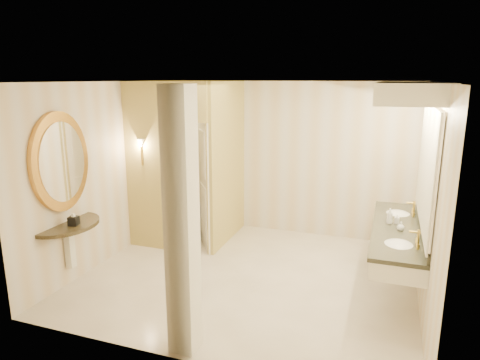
# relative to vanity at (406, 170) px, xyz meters

# --- Properties ---
(floor) EXTENTS (4.50, 4.50, 0.00)m
(floor) POSITION_rel_vanity_xyz_m (-1.98, -0.27, -1.63)
(floor) COLOR #F0E2CF
(floor) RESTS_ON ground
(ceiling) EXTENTS (4.50, 4.50, 0.00)m
(ceiling) POSITION_rel_vanity_xyz_m (-1.98, -0.27, 1.07)
(ceiling) COLOR silver
(ceiling) RESTS_ON wall_back
(wall_back) EXTENTS (4.50, 0.02, 2.70)m
(wall_back) POSITION_rel_vanity_xyz_m (-1.98, 1.73, -0.28)
(wall_back) COLOR beige
(wall_back) RESTS_ON floor
(wall_front) EXTENTS (4.50, 0.02, 2.70)m
(wall_front) POSITION_rel_vanity_xyz_m (-1.98, -2.27, -0.28)
(wall_front) COLOR beige
(wall_front) RESTS_ON floor
(wall_left) EXTENTS (0.02, 4.00, 2.70)m
(wall_left) POSITION_rel_vanity_xyz_m (-4.23, -0.27, -0.28)
(wall_left) COLOR beige
(wall_left) RESTS_ON floor
(wall_right) EXTENTS (0.02, 4.00, 2.70)m
(wall_right) POSITION_rel_vanity_xyz_m (0.27, -0.27, -0.28)
(wall_right) COLOR beige
(wall_right) RESTS_ON floor
(toilet_closet) EXTENTS (1.50, 1.55, 2.70)m
(toilet_closet) POSITION_rel_vanity_xyz_m (-3.11, 0.69, -0.24)
(toilet_closet) COLOR tan
(toilet_closet) RESTS_ON floor
(wall_sconce) EXTENTS (0.14, 0.14, 0.42)m
(wall_sconce) POSITION_rel_vanity_xyz_m (-3.90, 0.16, 0.10)
(wall_sconce) COLOR gold
(wall_sconce) RESTS_ON toilet_closet
(vanity) EXTENTS (0.75, 2.47, 2.09)m
(vanity) POSITION_rel_vanity_xyz_m (0.00, 0.00, 0.00)
(vanity) COLOR white
(vanity) RESTS_ON floor
(console_shelf) EXTENTS (1.00, 1.00, 1.95)m
(console_shelf) POSITION_rel_vanity_xyz_m (-4.19, -1.30, -0.28)
(console_shelf) COLOR black
(console_shelf) RESTS_ON floor
(pillar) EXTENTS (0.27, 0.27, 2.70)m
(pillar) POSITION_rel_vanity_xyz_m (-2.07, -2.07, -0.28)
(pillar) COLOR white
(pillar) RESTS_ON floor
(tissue_box) EXTENTS (0.14, 0.14, 0.12)m
(tissue_box) POSITION_rel_vanity_xyz_m (-4.03, -1.34, -0.69)
(tissue_box) COLOR black
(tissue_box) RESTS_ON console_shelf
(toilet) EXTENTS (0.55, 0.75, 0.68)m
(toilet) POSITION_rel_vanity_xyz_m (-3.38, 0.97, -1.29)
(toilet) COLOR white
(toilet) RESTS_ON floor
(soap_bottle_a) EXTENTS (0.06, 0.07, 0.13)m
(soap_bottle_a) POSITION_rel_vanity_xyz_m (-0.05, 0.13, -0.69)
(soap_bottle_a) COLOR beige
(soap_bottle_a) RESTS_ON vanity
(soap_bottle_b) EXTENTS (0.12, 0.12, 0.12)m
(soap_bottle_b) POSITION_rel_vanity_xyz_m (-0.01, -0.13, -0.69)
(soap_bottle_b) COLOR silver
(soap_bottle_b) RESTS_ON vanity
(soap_bottle_c) EXTENTS (0.08, 0.08, 0.21)m
(soap_bottle_c) POSITION_rel_vanity_xyz_m (-0.14, 0.10, -0.65)
(soap_bottle_c) COLOR #C6B28C
(soap_bottle_c) RESTS_ON vanity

